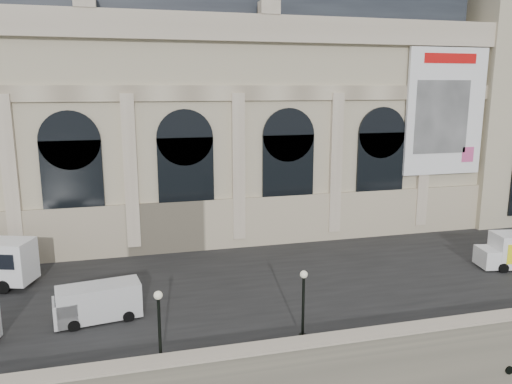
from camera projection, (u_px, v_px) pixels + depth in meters
quay at (208, 239)px, 62.08m from camera, size 160.00×70.00×6.00m
street at (248, 277)px, 41.57m from camera, size 160.00×24.00×0.06m
parapet at (302, 351)px, 28.75m from camera, size 160.00×1.40×1.21m
museum at (156, 104)px, 53.26m from camera, size 69.00×18.70×29.10m
clock_pavilion at (496, 71)px, 59.55m from camera, size 13.00×14.72×36.70m
van_c at (94, 303)px, 33.52m from camera, size 5.90×2.96×2.51m
lamp_left at (160, 331)px, 27.41m from camera, size 0.48×0.48×4.72m
lamp_right at (303, 306)px, 30.68m from camera, size 0.47×0.47×4.62m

